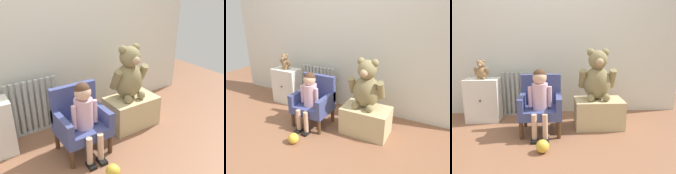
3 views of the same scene
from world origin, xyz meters
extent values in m
plane|color=brown|center=(0.00, 0.00, 0.00)|extent=(6.00, 6.00, 0.00)
cube|color=silver|center=(0.00, 1.13, 1.20)|extent=(3.80, 0.05, 2.40)
cylinder|color=#ADB3AE|center=(-0.55, 1.00, 0.31)|extent=(0.05, 0.05, 0.57)
cylinder|color=#ADB3AE|center=(-0.49, 1.00, 0.31)|extent=(0.05, 0.05, 0.57)
cylinder|color=#ADB3AE|center=(-0.43, 1.00, 0.31)|extent=(0.05, 0.05, 0.57)
cylinder|color=#ADB3AE|center=(-0.37, 1.00, 0.31)|extent=(0.05, 0.05, 0.57)
cylinder|color=#ADB3AE|center=(-0.30, 1.00, 0.31)|extent=(0.05, 0.05, 0.57)
cylinder|color=#ADB3AE|center=(-0.24, 1.00, 0.31)|extent=(0.05, 0.05, 0.57)
cylinder|color=#ADB3AE|center=(-0.18, 1.00, 0.31)|extent=(0.05, 0.05, 0.57)
cylinder|color=#ADB3AE|center=(-0.12, 1.00, 0.31)|extent=(0.05, 0.05, 0.57)
cylinder|color=#ADB3AE|center=(-0.06, 1.00, 0.31)|extent=(0.05, 0.05, 0.57)
cube|color=#ADB3AE|center=(-0.30, 1.00, 0.01)|extent=(0.56, 0.05, 0.02)
cube|color=white|center=(-0.77, 0.81, 0.27)|extent=(0.41, 0.24, 0.55)
sphere|color=#4C3823|center=(-0.77, 0.68, 0.30)|extent=(0.02, 0.02, 0.02)
cube|color=#404A82|center=(-0.03, 0.42, 0.24)|extent=(0.46, 0.40, 0.10)
cube|color=#404A82|center=(-0.03, 0.59, 0.46)|extent=(0.46, 0.06, 0.34)
cube|color=#404A82|center=(-0.22, 0.42, 0.36)|extent=(0.06, 0.40, 0.14)
cube|color=#404A82|center=(0.17, 0.42, 0.36)|extent=(0.06, 0.40, 0.14)
cylinder|color=#4C331E|center=(-0.22, 0.25, 0.10)|extent=(0.04, 0.04, 0.19)
cylinder|color=#4C331E|center=(0.17, 0.25, 0.10)|extent=(0.04, 0.04, 0.19)
cylinder|color=#4C331E|center=(-0.22, 0.58, 0.10)|extent=(0.04, 0.04, 0.19)
cylinder|color=#4C331E|center=(0.17, 0.58, 0.10)|extent=(0.04, 0.04, 0.19)
cylinder|color=#D4ACBE|center=(-0.03, 0.38, 0.43)|extent=(0.17, 0.17, 0.28)
sphere|color=#D8AD8E|center=(-0.03, 0.38, 0.63)|extent=(0.15, 0.15, 0.15)
sphere|color=#472D1E|center=(-0.03, 0.38, 0.65)|extent=(0.14, 0.14, 0.14)
cylinder|color=#D8AD8E|center=(-0.08, 0.19, 0.16)|extent=(0.06, 0.06, 0.26)
cube|color=black|center=(-0.08, 0.17, 0.01)|extent=(0.07, 0.11, 0.03)
cylinder|color=#D8AD8E|center=(0.03, 0.19, 0.16)|extent=(0.06, 0.06, 0.26)
cube|color=black|center=(0.03, 0.17, 0.01)|extent=(0.07, 0.11, 0.03)
cylinder|color=#D4ACBE|center=(-0.13, 0.36, 0.43)|extent=(0.04, 0.04, 0.22)
cylinder|color=#D4ACBE|center=(0.08, 0.36, 0.43)|extent=(0.04, 0.04, 0.22)
cube|color=#C8B582|center=(0.65, 0.55, 0.17)|extent=(0.56, 0.36, 0.33)
ellipsoid|color=olive|center=(0.63, 0.58, 0.53)|extent=(0.32, 0.28, 0.38)
sphere|color=olive|center=(0.63, 0.57, 0.80)|extent=(0.22, 0.22, 0.22)
sphere|color=tan|center=(0.63, 0.47, 0.78)|extent=(0.09, 0.09, 0.09)
sphere|color=olive|center=(0.55, 0.58, 0.88)|extent=(0.09, 0.09, 0.09)
sphere|color=olive|center=(0.71, 0.58, 0.88)|extent=(0.09, 0.09, 0.09)
cylinder|color=olive|center=(0.46, 0.57, 0.58)|extent=(0.08, 0.17, 0.23)
cylinder|color=olive|center=(0.80, 0.57, 0.58)|extent=(0.08, 0.17, 0.23)
sphere|color=olive|center=(0.54, 0.47, 0.38)|extent=(0.09, 0.09, 0.09)
sphere|color=olive|center=(0.72, 0.47, 0.38)|extent=(0.09, 0.09, 0.09)
ellipsoid|color=olive|center=(-0.76, 0.81, 0.62)|extent=(0.13, 0.11, 0.15)
sphere|color=olive|center=(-0.76, 0.80, 0.73)|extent=(0.09, 0.09, 0.09)
sphere|color=tan|center=(-0.76, 0.76, 0.72)|extent=(0.04, 0.04, 0.04)
sphere|color=olive|center=(-0.80, 0.81, 0.76)|extent=(0.04, 0.04, 0.04)
sphere|color=olive|center=(-0.73, 0.81, 0.76)|extent=(0.04, 0.04, 0.04)
cylinder|color=olive|center=(-0.83, 0.80, 0.65)|extent=(0.03, 0.07, 0.09)
cylinder|color=olive|center=(-0.69, 0.80, 0.65)|extent=(0.03, 0.07, 0.09)
sphere|color=olive|center=(-0.80, 0.76, 0.56)|extent=(0.04, 0.04, 0.04)
sphere|color=olive|center=(-0.73, 0.76, 0.56)|extent=(0.04, 0.04, 0.04)
sphere|color=gold|center=(0.01, -0.04, 0.06)|extent=(0.12, 0.12, 0.12)
camera|label=1|loc=(-0.90, -1.40, 1.54)|focal=40.00mm
camera|label=2|loc=(1.43, -1.66, 1.51)|focal=35.00mm
camera|label=3|loc=(0.12, -1.90, 1.05)|focal=35.00mm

